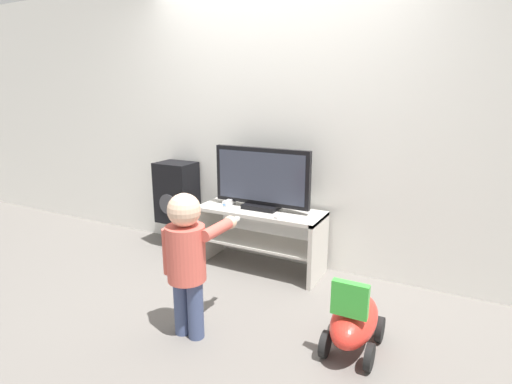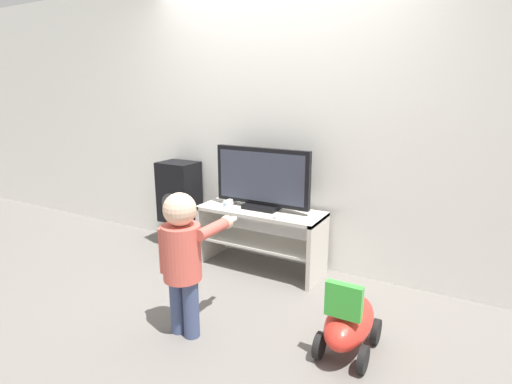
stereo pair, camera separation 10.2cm
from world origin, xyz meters
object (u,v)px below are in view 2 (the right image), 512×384
remote_primary (279,216)px  ride_on_toy (349,322)px  television (262,179)px  child (183,253)px  speaker_tower (179,194)px  game_console (230,202)px

remote_primary → ride_on_toy: size_ratio=0.24×
remote_primary → television: bearing=147.2°
child → ride_on_toy: 1.11m
child → speaker_tower: (-1.06, 1.22, -0.02)m
child → speaker_tower: size_ratio=1.10×
game_console → child: size_ratio=0.19×
game_console → ride_on_toy: game_console is taller
television → speaker_tower: television is taller
game_console → remote_primary: size_ratio=1.34×
game_console → speaker_tower: speaker_tower is taller
television → remote_primary: 0.39m
television → ride_on_toy: size_ratio=1.57×
child → ride_on_toy: bearing=18.8°
child → ride_on_toy: (0.99, 0.34, -0.37)m
remote_primary → speaker_tower: bearing=169.2°
game_console → ride_on_toy: (1.35, -0.76, -0.39)m
game_console → child: (0.36, -1.10, -0.02)m
television → child: 1.17m
game_console → speaker_tower: 0.71m
game_console → television: bearing=8.5°
television → ride_on_toy: 1.46m
remote_primary → speaker_tower: 1.27m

